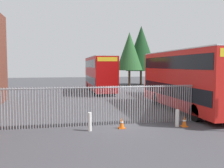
{
  "coord_description": "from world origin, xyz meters",
  "views": [
    {
      "loc": [
        -3.61,
        -13.51,
        3.33
      ],
      "look_at": [
        0.0,
        4.0,
        2.0
      ],
      "focal_mm": 39.75,
      "sensor_mm": 36.0,
      "label": 1
    }
  ],
  "objects_px": {
    "bollard_near_left": "(90,122)",
    "double_decker_bus_behind_fence_left": "(186,75)",
    "traffic_cone_mid_forecourt": "(184,121)",
    "bollard_center_front": "(177,118)",
    "double_decker_bus_near_gate": "(186,78)",
    "double_decker_bus_behind_fence_right": "(100,73)",
    "traffic_cone_by_gate": "(122,123)"
  },
  "relations": [
    {
      "from": "double_decker_bus_near_gate",
      "to": "traffic_cone_by_gate",
      "type": "bearing_deg",
      "value": -145.22
    },
    {
      "from": "bollard_near_left",
      "to": "bollard_center_front",
      "type": "distance_m",
      "value": 4.77
    },
    {
      "from": "double_decker_bus_behind_fence_right",
      "to": "traffic_cone_by_gate",
      "type": "xyz_separation_m",
      "value": [
        -1.66,
        -18.32,
        -2.13
      ]
    },
    {
      "from": "double_decker_bus_behind_fence_left",
      "to": "double_decker_bus_behind_fence_right",
      "type": "distance_m",
      "value": 11.04
    },
    {
      "from": "bollard_near_left",
      "to": "traffic_cone_mid_forecourt",
      "type": "distance_m",
      "value": 5.17
    },
    {
      "from": "bollard_center_front",
      "to": "traffic_cone_by_gate",
      "type": "xyz_separation_m",
      "value": [
        -3.05,
        0.25,
        -0.19
      ]
    },
    {
      "from": "double_decker_bus_behind_fence_right",
      "to": "bollard_near_left",
      "type": "height_order",
      "value": "double_decker_bus_behind_fence_right"
    },
    {
      "from": "double_decker_bus_near_gate",
      "to": "double_decker_bus_behind_fence_left",
      "type": "distance_m",
      "value": 6.89
    },
    {
      "from": "double_decker_bus_near_gate",
      "to": "traffic_cone_by_gate",
      "type": "height_order",
      "value": "double_decker_bus_near_gate"
    },
    {
      "from": "traffic_cone_by_gate",
      "to": "double_decker_bus_behind_fence_right",
      "type": "bearing_deg",
      "value": 84.82
    },
    {
      "from": "double_decker_bus_behind_fence_right",
      "to": "bollard_center_front",
      "type": "relative_size",
      "value": 11.38
    },
    {
      "from": "double_decker_bus_near_gate",
      "to": "traffic_cone_mid_forecourt",
      "type": "distance_m",
      "value": 5.44
    },
    {
      "from": "double_decker_bus_behind_fence_left",
      "to": "traffic_cone_mid_forecourt",
      "type": "height_order",
      "value": "double_decker_bus_behind_fence_left"
    },
    {
      "from": "bollard_center_front",
      "to": "double_decker_bus_near_gate",
      "type": "bearing_deg",
      "value": 57.05
    },
    {
      "from": "double_decker_bus_behind_fence_left",
      "to": "bollard_center_front",
      "type": "distance_m",
      "value": 12.18
    },
    {
      "from": "double_decker_bus_behind_fence_right",
      "to": "traffic_cone_by_gate",
      "type": "height_order",
      "value": "double_decker_bus_behind_fence_right"
    },
    {
      "from": "double_decker_bus_near_gate",
      "to": "traffic_cone_mid_forecourt",
      "type": "height_order",
      "value": "double_decker_bus_near_gate"
    },
    {
      "from": "bollard_near_left",
      "to": "traffic_cone_by_gate",
      "type": "xyz_separation_m",
      "value": [
        1.72,
        0.15,
        -0.19
      ]
    },
    {
      "from": "double_decker_bus_behind_fence_left",
      "to": "double_decker_bus_near_gate",
      "type": "bearing_deg",
      "value": -117.98
    },
    {
      "from": "double_decker_bus_behind_fence_right",
      "to": "traffic_cone_mid_forecourt",
      "type": "height_order",
      "value": "double_decker_bus_behind_fence_right"
    },
    {
      "from": "double_decker_bus_near_gate",
      "to": "traffic_cone_by_gate",
      "type": "xyz_separation_m",
      "value": [
        -5.85,
        -4.06,
        -2.13
      ]
    },
    {
      "from": "double_decker_bus_near_gate",
      "to": "bollard_near_left",
      "type": "bearing_deg",
      "value": -150.89
    },
    {
      "from": "double_decker_bus_behind_fence_left",
      "to": "bollard_center_front",
      "type": "relative_size",
      "value": 11.38
    },
    {
      "from": "double_decker_bus_near_gate",
      "to": "bollard_center_front",
      "type": "height_order",
      "value": "double_decker_bus_near_gate"
    },
    {
      "from": "bollard_near_left",
      "to": "double_decker_bus_behind_fence_left",
      "type": "bearing_deg",
      "value": 43.64
    },
    {
      "from": "traffic_cone_by_gate",
      "to": "traffic_cone_mid_forecourt",
      "type": "height_order",
      "value": "same"
    },
    {
      "from": "double_decker_bus_near_gate",
      "to": "double_decker_bus_behind_fence_left",
      "type": "xyz_separation_m",
      "value": [
        3.23,
        6.09,
        0.0
      ]
    },
    {
      "from": "bollard_near_left",
      "to": "double_decker_bus_near_gate",
      "type": "bearing_deg",
      "value": 29.11
    },
    {
      "from": "double_decker_bus_behind_fence_left",
      "to": "double_decker_bus_behind_fence_right",
      "type": "height_order",
      "value": "same"
    },
    {
      "from": "double_decker_bus_near_gate",
      "to": "bollard_center_front",
      "type": "bearing_deg",
      "value": -122.95
    },
    {
      "from": "traffic_cone_by_gate",
      "to": "traffic_cone_mid_forecourt",
      "type": "relative_size",
      "value": 1.0
    },
    {
      "from": "bollard_near_left",
      "to": "traffic_cone_mid_forecourt",
      "type": "height_order",
      "value": "bollard_near_left"
    }
  ]
}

